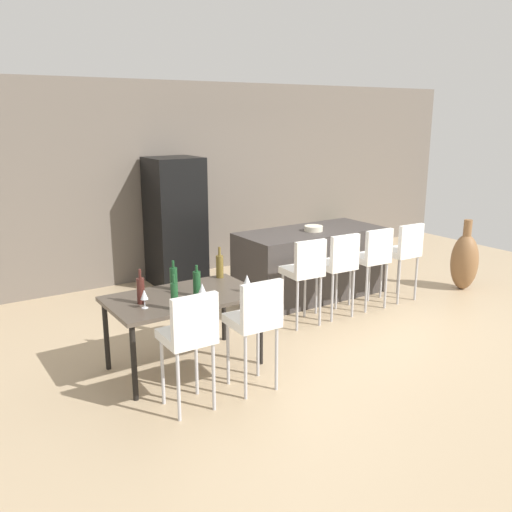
{
  "coord_description": "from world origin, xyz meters",
  "views": [
    {
      "loc": [
        -4.2,
        -4.93,
        2.43
      ],
      "look_at": [
        -0.85,
        0.15,
        0.85
      ],
      "focal_mm": 38.54,
      "sensor_mm": 36.0,
      "label": 1
    }
  ],
  "objects_px": {
    "bar_chair_right": "(373,256)",
    "dining_chair_far": "(256,317)",
    "dining_table": "(183,302)",
    "wine_bottle_right": "(174,296)",
    "kitchen_island": "(310,263)",
    "bar_chair_left": "(305,269)",
    "refrigerator": "(175,222)",
    "bar_chair_far": "(404,250)",
    "wine_glass_corner": "(247,280)",
    "wine_bottle_middle": "(174,278)",
    "fruit_bowl": "(314,228)",
    "bar_chair_middle": "(339,262)",
    "wine_bottle_left": "(141,290)",
    "wine_glass_inner": "(144,295)",
    "floor_vase": "(464,261)",
    "wine_bottle_far": "(220,266)",
    "wine_bottle_end": "(197,283)",
    "potted_plant": "(342,233)",
    "wine_glass_near": "(202,288)",
    "dining_chair_near": "(190,333)"
  },
  "relations": [
    {
      "from": "bar_chair_right",
      "to": "dining_chair_far",
      "type": "relative_size",
      "value": 1.0
    },
    {
      "from": "dining_table",
      "to": "wine_bottle_right",
      "type": "bearing_deg",
      "value": -126.34
    },
    {
      "from": "dining_chair_far",
      "to": "wine_bottle_right",
      "type": "distance_m",
      "value": 0.74
    },
    {
      "from": "kitchen_island",
      "to": "bar_chair_left",
      "type": "height_order",
      "value": "bar_chair_left"
    },
    {
      "from": "dining_chair_far",
      "to": "refrigerator",
      "type": "height_order",
      "value": "refrigerator"
    },
    {
      "from": "bar_chair_far",
      "to": "wine_glass_corner",
      "type": "height_order",
      "value": "bar_chair_far"
    },
    {
      "from": "wine_bottle_middle",
      "to": "wine_bottle_right",
      "type": "distance_m",
      "value": 0.59
    },
    {
      "from": "kitchen_island",
      "to": "fruit_bowl",
      "type": "height_order",
      "value": "fruit_bowl"
    },
    {
      "from": "bar_chair_middle",
      "to": "dining_chair_far",
      "type": "relative_size",
      "value": 1.0
    },
    {
      "from": "bar_chair_middle",
      "to": "wine_bottle_middle",
      "type": "bearing_deg",
      "value": 179.88
    },
    {
      "from": "kitchen_island",
      "to": "wine_bottle_left",
      "type": "height_order",
      "value": "wine_bottle_left"
    },
    {
      "from": "bar_chair_far",
      "to": "refrigerator",
      "type": "relative_size",
      "value": 0.57
    },
    {
      "from": "bar_chair_left",
      "to": "wine_bottle_right",
      "type": "height_order",
      "value": "wine_bottle_right"
    },
    {
      "from": "wine_glass_inner",
      "to": "floor_vase",
      "type": "relative_size",
      "value": 0.17
    },
    {
      "from": "bar_chair_right",
      "to": "wine_bottle_far",
      "type": "height_order",
      "value": "wine_bottle_far"
    },
    {
      "from": "bar_chair_right",
      "to": "dining_chair_far",
      "type": "height_order",
      "value": "same"
    },
    {
      "from": "wine_bottle_left",
      "to": "wine_bottle_end",
      "type": "xyz_separation_m",
      "value": [
        0.53,
        -0.09,
        -0.0
      ]
    },
    {
      "from": "kitchen_island",
      "to": "wine_bottle_end",
      "type": "distance_m",
      "value": 2.59
    },
    {
      "from": "wine_bottle_middle",
      "to": "dining_table",
      "type": "bearing_deg",
      "value": -92.43
    },
    {
      "from": "wine_bottle_right",
      "to": "wine_glass_inner",
      "type": "bearing_deg",
      "value": 139.1
    },
    {
      "from": "dining_table",
      "to": "fruit_bowl",
      "type": "distance_m",
      "value": 2.61
    },
    {
      "from": "bar_chair_left",
      "to": "potted_plant",
      "type": "xyz_separation_m",
      "value": [
        2.72,
        2.36,
        -0.33
      ]
    },
    {
      "from": "bar_chair_right",
      "to": "refrigerator",
      "type": "bearing_deg",
      "value": 123.86
    },
    {
      "from": "wine_bottle_far",
      "to": "wine_bottle_end",
      "type": "relative_size",
      "value": 1.09
    },
    {
      "from": "dining_table",
      "to": "dining_chair_far",
      "type": "relative_size",
      "value": 1.37
    },
    {
      "from": "wine_bottle_middle",
      "to": "kitchen_island",
      "type": "bearing_deg",
      "value": 18.85
    },
    {
      "from": "wine_glass_near",
      "to": "wine_glass_inner",
      "type": "xyz_separation_m",
      "value": [
        -0.52,
        0.12,
        0.0
      ]
    },
    {
      "from": "bar_chair_left",
      "to": "wine_bottle_end",
      "type": "height_order",
      "value": "bar_chair_left"
    },
    {
      "from": "wine_glass_corner",
      "to": "bar_chair_left",
      "type": "bearing_deg",
      "value": 23.04
    },
    {
      "from": "dining_chair_far",
      "to": "wine_bottle_right",
      "type": "relative_size",
      "value": 3.28
    },
    {
      "from": "bar_chair_middle",
      "to": "bar_chair_right",
      "type": "height_order",
      "value": "same"
    },
    {
      "from": "wine_bottle_end",
      "to": "wine_glass_near",
      "type": "bearing_deg",
      "value": -99.83
    },
    {
      "from": "bar_chair_far",
      "to": "wine_glass_inner",
      "type": "bearing_deg",
      "value": -174.69
    },
    {
      "from": "wine_bottle_left",
      "to": "wine_bottle_right",
      "type": "bearing_deg",
      "value": -59.31
    },
    {
      "from": "dining_chair_near",
      "to": "wine_bottle_right",
      "type": "bearing_deg",
      "value": 78.99
    },
    {
      "from": "dining_table",
      "to": "wine_bottle_end",
      "type": "distance_m",
      "value": 0.24
    },
    {
      "from": "bar_chair_far",
      "to": "wine_bottle_middle",
      "type": "height_order",
      "value": "bar_chair_far"
    },
    {
      "from": "wine_glass_corner",
      "to": "wine_glass_inner",
      "type": "distance_m",
      "value": 1.02
    },
    {
      "from": "potted_plant",
      "to": "wine_bottle_middle",
      "type": "bearing_deg",
      "value": -151.6
    },
    {
      "from": "wine_bottle_left",
      "to": "fruit_bowl",
      "type": "relative_size",
      "value": 1.34
    },
    {
      "from": "wine_bottle_end",
      "to": "wine_glass_corner",
      "type": "height_order",
      "value": "wine_bottle_end"
    },
    {
      "from": "wine_bottle_far",
      "to": "wine_bottle_end",
      "type": "xyz_separation_m",
      "value": [
        -0.49,
        -0.42,
        -0.0
      ]
    },
    {
      "from": "dining_chair_far",
      "to": "wine_glass_inner",
      "type": "height_order",
      "value": "dining_chair_far"
    },
    {
      "from": "bar_chair_right",
      "to": "wine_glass_corner",
      "type": "relative_size",
      "value": 6.03
    },
    {
      "from": "wine_bottle_left",
      "to": "wine_glass_near",
      "type": "bearing_deg",
      "value": -26.72
    },
    {
      "from": "kitchen_island",
      "to": "potted_plant",
      "type": "distance_m",
      "value": 2.51
    },
    {
      "from": "dining_table",
      "to": "wine_bottle_middle",
      "type": "bearing_deg",
      "value": 87.57
    },
    {
      "from": "wine_bottle_right",
      "to": "wine_bottle_end",
      "type": "xyz_separation_m",
      "value": [
        0.34,
        0.22,
        -0.0
      ]
    },
    {
      "from": "wine_glass_corner",
      "to": "wine_bottle_left",
      "type": "bearing_deg",
      "value": 165.98
    },
    {
      "from": "wine_glass_near",
      "to": "wine_glass_inner",
      "type": "height_order",
      "value": "same"
    }
  ]
}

